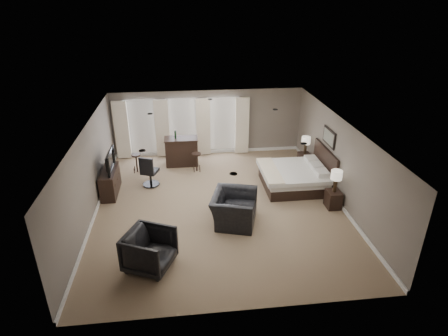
{
  "coord_description": "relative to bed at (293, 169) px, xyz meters",
  "views": [
    {
      "loc": [
        -1.01,
        -9.96,
        6.06
      ],
      "look_at": [
        0.2,
        0.4,
        1.1
      ],
      "focal_mm": 30.0,
      "sensor_mm": 36.0,
      "label": 1
    }
  ],
  "objects": [
    {
      "name": "room",
      "position": [
        -2.58,
        -0.97,
        0.63
      ],
      "size": [
        7.6,
        8.6,
        2.64
      ],
      "color": "#846D53",
      "rests_on": "ground"
    },
    {
      "name": "wall_art",
      "position": [
        1.12,
        0.0,
        1.08
      ],
      "size": [
        0.04,
        0.96,
        0.56
      ],
      "primitive_type": "cube",
      "color": "slate",
      "rests_on": "room"
    },
    {
      "name": "bar_stool_left",
      "position": [
        -5.33,
        1.79,
        -0.32
      ],
      "size": [
        0.35,
        0.35,
        0.7
      ],
      "primitive_type": "cube",
      "rotation": [
        0.0,
        0.0,
        -0.06
      ],
      "color": "black",
      "rests_on": "ground"
    },
    {
      "name": "armchair_far",
      "position": [
        -4.51,
        -3.6,
        -0.14
      ],
      "size": [
        1.31,
        1.35,
        1.07
      ],
      "primitive_type": "imported",
      "rotation": [
        0.0,
        0.0,
        1.14
      ],
      "color": "black",
      "rests_on": "ground"
    },
    {
      "name": "nightstand_near",
      "position": [
        0.89,
        -1.45,
        -0.4
      ],
      "size": [
        0.41,
        0.5,
        0.54
      ],
      "primitive_type": "cube",
      "color": "black",
      "rests_on": "ground"
    },
    {
      "name": "nightstand_far",
      "position": [
        0.89,
        1.45,
        -0.4
      ],
      "size": [
        0.42,
        0.51,
        0.56
      ],
      "primitive_type": "cube",
      "color": "black",
      "rests_on": "ground"
    },
    {
      "name": "desk_chair",
      "position": [
        -4.76,
        0.67,
        -0.12
      ],
      "size": [
        0.73,
        0.73,
        1.11
      ],
      "primitive_type": "cube",
      "rotation": [
        0.0,
        0.0,
        2.77
      ],
      "color": "black",
      "rests_on": "ground"
    },
    {
      "name": "bar_counter",
      "position": [
        -3.67,
        2.24,
        -0.13
      ],
      "size": [
        1.25,
        0.65,
        1.09
      ],
      "primitive_type": "cube",
      "color": "black",
      "rests_on": "ground"
    },
    {
      "name": "tv",
      "position": [
        -6.03,
        0.26,
        0.23
      ],
      "size": [
        0.66,
        1.15,
        0.15
      ],
      "primitive_type": "imported",
      "rotation": [
        0.0,
        0.0,
        1.57
      ],
      "color": "black",
      "rests_on": "dresser"
    },
    {
      "name": "bar_stool_right",
      "position": [
        -3.14,
        1.6,
        -0.32
      ],
      "size": [
        0.34,
        0.34,
        0.71
      ],
      "primitive_type": "cube",
      "rotation": [
        0.0,
        0.0,
        0.01
      ],
      "color": "black",
      "rests_on": "ground"
    },
    {
      "name": "armchair_near",
      "position": [
        -2.25,
        -1.9,
        -0.08
      ],
      "size": [
        1.25,
        1.57,
        1.19
      ],
      "primitive_type": "imported",
      "rotation": [
        0.0,
        0.0,
        1.28
      ],
      "color": "black",
      "rests_on": "ground"
    },
    {
      "name": "lamp_near",
      "position": [
        0.89,
        -1.45,
        0.22
      ],
      "size": [
        0.34,
        0.34,
        0.7
      ],
      "primitive_type": "cube",
      "color": "beige",
      "rests_on": "nightstand_near"
    },
    {
      "name": "window_bay",
      "position": [
        -3.58,
        3.14,
        0.53
      ],
      "size": [
        5.25,
        0.2,
        2.3
      ],
      "color": "silver",
      "rests_on": "room"
    },
    {
      "name": "dresser",
      "position": [
        -6.03,
        0.26,
        -0.26
      ],
      "size": [
        0.46,
        1.42,
        0.83
      ],
      "primitive_type": "cube",
      "color": "black",
      "rests_on": "ground"
    },
    {
      "name": "bed",
      "position": [
        0.0,
        0.0,
        0.0
      ],
      "size": [
        2.12,
        2.02,
        1.35
      ],
      "primitive_type": "cube",
      "color": "silver",
      "rests_on": "ground"
    },
    {
      "name": "lamp_far",
      "position": [
        0.89,
        1.45,
        0.22
      ],
      "size": [
        0.32,
        0.32,
        0.67
      ],
      "primitive_type": "cube",
      "color": "beige",
      "rests_on": "nightstand_far"
    }
  ]
}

